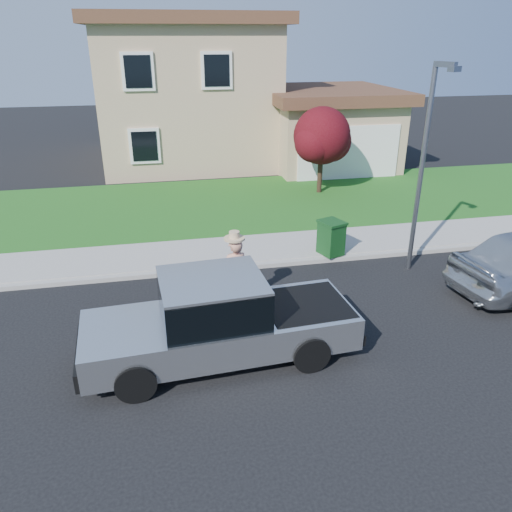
{
  "coord_description": "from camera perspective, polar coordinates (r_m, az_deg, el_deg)",
  "views": [
    {
      "loc": [
        -1.83,
        -9.47,
        5.99
      ],
      "look_at": [
        0.33,
        1.04,
        1.2
      ],
      "focal_mm": 35.0,
      "sensor_mm": 36.0,
      "label": 1
    }
  ],
  "objects": [
    {
      "name": "trash_bin",
      "position": [
        14.47,
        8.58,
        2.13
      ],
      "size": [
        0.81,
        0.86,
        0.99
      ],
      "rotation": [
        0.0,
        0.0,
        0.35
      ],
      "color": "#0F3A15",
      "rests_on": "sidewalk"
    },
    {
      "name": "house",
      "position": [
        26.2,
        -4.88,
        17.78
      ],
      "size": [
        14.0,
        11.3,
        6.85
      ],
      "color": "tan",
      "rests_on": "ground"
    },
    {
      "name": "pickup_truck",
      "position": [
        9.88,
        -4.23,
        -7.48
      ],
      "size": [
        5.55,
        2.23,
        1.79
      ],
      "rotation": [
        0.0,
        0.0,
        0.06
      ],
      "color": "black",
      "rests_on": "ground"
    },
    {
      "name": "curb",
      "position": [
        14.01,
        1.15,
        -1.0
      ],
      "size": [
        40.0,
        0.2,
        0.12
      ],
      "primitive_type": "cube",
      "color": "gray",
      "rests_on": "ground"
    },
    {
      "name": "woman",
      "position": [
        11.57,
        -2.41,
        -1.95
      ],
      "size": [
        0.73,
        0.57,
        1.95
      ],
      "rotation": [
        0.0,
        0.0,
        3.39
      ],
      "color": "tan",
      "rests_on": "ground"
    },
    {
      "name": "ornamental_tree",
      "position": [
        20.15,
        7.62,
        13.17
      ],
      "size": [
        2.46,
        2.22,
        3.38
      ],
      "color": "black",
      "rests_on": "lawn"
    },
    {
      "name": "sidewalk",
      "position": [
        14.98,
        0.23,
        0.8
      ],
      "size": [
        40.0,
        2.0,
        0.15
      ],
      "primitive_type": "cube",
      "color": "gray",
      "rests_on": "ground"
    },
    {
      "name": "street_lamp",
      "position": [
        13.56,
        18.73,
        10.43
      ],
      "size": [
        0.41,
        0.7,
        5.41
      ],
      "rotation": [
        0.0,
        0.0,
        0.36
      ],
      "color": "slate",
      "rests_on": "ground"
    },
    {
      "name": "ground",
      "position": [
        11.35,
        -0.59,
        -7.79
      ],
      "size": [
        80.0,
        80.0,
        0.0
      ],
      "primitive_type": "plane",
      "color": "black",
      "rests_on": "ground"
    },
    {
      "name": "lawn",
      "position": [
        19.14,
        -2.54,
        5.94
      ],
      "size": [
        40.0,
        7.0,
        0.1
      ],
      "primitive_type": "cube",
      "color": "#1E4A15",
      "rests_on": "ground"
    }
  ]
}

